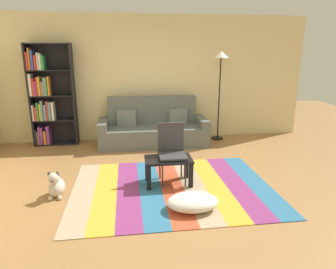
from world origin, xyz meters
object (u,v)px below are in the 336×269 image
Objects in this scene: dog at (56,186)px; standing_lamp at (221,66)px; bookshelf at (47,98)px; couch at (153,129)px; coffee_table at (168,163)px; pouf at (193,202)px; tv_remote at (168,157)px; folding_chair at (172,148)px.

standing_lamp reaches higher than dog.
bookshelf is at bearing 178.48° from standing_lamp.
couch is 3.26× the size of coffee_table.
pouf is 1.64× the size of dog.
coffee_table is 1.60m from dog.
coffee_table is 0.86m from pouf.
tv_remote reaches higher than coffee_table.
folding_chair is at bearing 60.72° from coffee_table.
tv_remote is at bearing 7.29° from dog.
coffee_table is at bearing -64.68° from folding_chair.
folding_chair is (-0.13, 0.92, 0.43)m from pouf.
dog is 1.62m from tv_remote.
folding_chair reaches higher than pouf.
standing_lamp is at bearing 57.12° from coffee_table.
bookshelf is 4.06m from pouf.
tv_remote is 0.17× the size of folding_chair.
coffee_table is 1.06× the size of pouf.
couch reaches higher than dog.
bookshelf is 2.33× the size of folding_chair.
dog is 0.44× the size of folding_chair.
standing_lamp is at bearing 67.69° from pouf.
couch is 5.69× the size of dog.
bookshelf reaches higher than standing_lamp.
folding_chair is at bearing -123.07° from standing_lamp.
standing_lamp reaches higher than folding_chair.
tv_remote is (-0.20, 0.82, 0.31)m from pouf.
pouf is 0.90m from tv_remote.
coffee_table is 2.96m from standing_lamp.
coffee_table is at bearing 6.94° from dog.
folding_chair is at bearing 98.17° from pouf.
standing_lamp is (3.03, 2.43, 1.46)m from dog.
bookshelf is 3.02× the size of coffee_table.
bookshelf is 3.21× the size of pouf.
tv_remote is (0.04, -2.04, 0.09)m from couch.
standing_lamp reaches higher than tv_remote.
dog is (-1.58, -0.19, -0.17)m from coffee_table.
tv_remote is (0.00, 0.01, 0.09)m from coffee_table.
standing_lamp is at bearing 18.01° from tv_remote.
couch is 2.51× the size of folding_chair.
couch is 3.46× the size of pouf.
couch is 2.05m from coffee_table.
couch is 2.29m from bookshelf.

